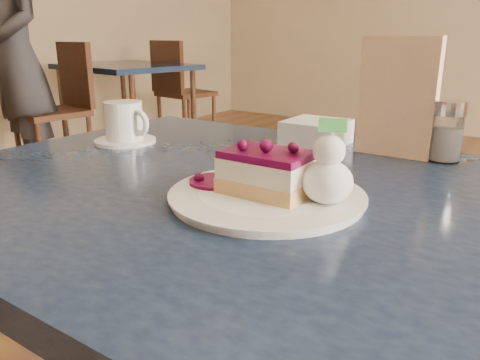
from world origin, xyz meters
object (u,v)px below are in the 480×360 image
Objects in this scene: cheesecake_slice at (267,172)px; bg_table_far_left at (131,148)px; coffee_set at (125,125)px; dessert_plate at (267,196)px; patron at (17,57)px; main_table at (283,239)px.

cheesecake_slice reaches higher than bg_table_far_left.
bg_table_far_left is at bearing 138.79° from coffee_set.
coffee_set is 0.08× the size of bg_table_far_left.
coffee_set is at bearing 163.24° from dessert_plate.
cheesecake_slice is at bearing -29.97° from bg_table_far_left.
patron reaches higher than dessert_plate.
dessert_plate is at bearing -16.76° from coffee_set.
cheesecake_slice is 0.50m from coffee_set.
dessert_plate is at bearing -12.48° from patron.
dessert_plate is 0.50m from coffee_set.
cheesecake_slice reaches higher than dessert_plate.
coffee_set is 2.71m from patron.
coffee_set is at bearing 168.14° from main_table.
coffee_set reaches higher than main_table.
patron is (-0.07, -0.93, 0.84)m from bg_table_far_left.
main_table is 8.78× the size of coffee_set.
main_table is at bearing 91.19° from dessert_plate.
main_table is 0.73× the size of patron.
cheesecake_slice is 0.07× the size of bg_table_far_left.
main_table is 9.99× the size of cheesecake_slice.
bg_table_far_left is 1.25m from patron.
main_table is at bearing 90.00° from cheesecake_slice.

